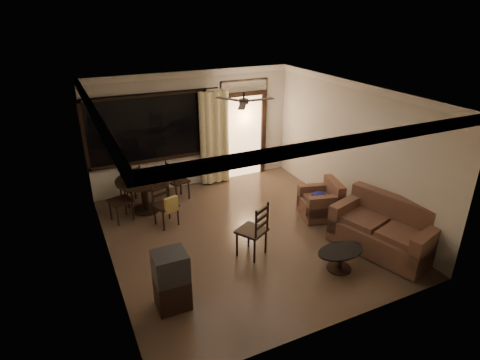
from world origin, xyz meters
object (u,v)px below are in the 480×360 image
sofa (385,231)px  dining_chair_north (132,192)px  armchair (322,202)px  dining_table (144,186)px  dining_chair_west (122,208)px  dining_chair_east (178,188)px  side_chair (252,240)px  dining_chair_south (166,212)px  tv_cabinet (172,280)px  coffee_table (340,256)px

sofa → dining_chair_north: bearing=118.2°
sofa → armchair: bearing=83.5°
dining_table → armchair: 3.83m
dining_chair_west → dining_chair_east: size_ratio=1.00×
dining_table → side_chair: size_ratio=1.15×
dining_chair_west → dining_chair_north: 0.75m
dining_chair_south → tv_cabinet: dining_chair_south is taller
dining_chair_east → dining_chair_north: (-1.02, 0.22, 0.00)m
dining_chair_east → sofa: sofa is taller
dining_chair_west → armchair: 4.22m
dining_table → dining_chair_south: size_ratio=1.26×
dining_chair_north → coffee_table: dining_chair_north is taller
dining_chair_north → tv_cabinet: (-0.14, -3.67, 0.19)m
tv_cabinet → sofa: size_ratio=0.47×
dining_chair_west → dining_chair_east: (1.36, 0.45, 0.00)m
armchair → coffee_table: size_ratio=1.09×
dining_chair_east → sofa: size_ratio=0.48×
dining_chair_north → coffee_table: 4.83m
dining_chair_south → coffee_table: dining_chair_south is taller
dining_chair_west → dining_chair_east: same height
dining_chair_east → armchair: 3.28m
dining_chair_west → sofa: (4.15, -3.18, 0.10)m
dining_chair_north → sofa: size_ratio=0.48×
dining_chair_north → sofa: bearing=119.0°
dining_chair_south → tv_cabinet: bearing=-119.5°
dining_chair_east → coffee_table: dining_chair_east is taller
tv_cabinet → armchair: size_ratio=1.00×
dining_chair_north → armchair: dining_chair_north is taller
dining_chair_west → sofa: size_ratio=0.48×
dining_chair_north → coffee_table: bearing=108.2°
dining_table → dining_chair_south: 0.90m
dining_chair_east → dining_chair_north: bearing=62.0°
dining_table → dining_chair_west: size_ratio=1.26×
side_chair → dining_chair_south: bearing=-87.2°
tv_cabinet → coffee_table: (2.84, -0.33, -0.22)m
dining_chair_south → dining_chair_west: bearing=126.9°
dining_chair_east → dining_chair_south: (-0.57, -1.05, 0.02)m
dining_chair_west → dining_chair_north: (0.34, 0.68, 0.00)m
dining_chair_east → side_chair: side_chair is taller
dining_chair_west → dining_chair_north: same height
dining_chair_east → tv_cabinet: 3.65m
dining_chair_east → dining_chair_north: size_ratio=1.00×
armchair → dining_chair_south: bearing=175.7°
dining_table → sofa: sofa is taller
sofa → armchair: (-0.27, 1.54, -0.06)m
sofa → dining_chair_west: bearing=126.1°
side_chair → sofa: bearing=129.2°
dining_table → sofa: bearing=-43.4°
sofa → coffee_table: size_ratio=2.30×
dining_table → sofa: (3.60, -3.41, -0.21)m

